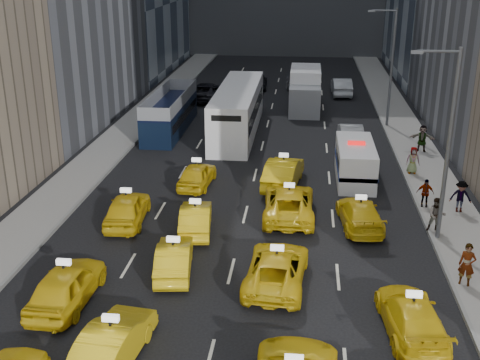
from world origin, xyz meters
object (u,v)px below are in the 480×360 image
Objects in this scene: city_bus at (238,110)px; pedestrian_0 at (467,265)px; nypd_van at (355,163)px; double_decker at (170,112)px; box_truck at (305,90)px.

city_bus is 7.52× the size of pedestrian_0.
pedestrian_0 is (3.56, -12.15, -0.03)m from nypd_van.
double_decker is at bearing 149.50° from pedestrian_0.
nypd_van is at bearing -33.45° from double_decker.
double_decker is 5.18m from city_bus.
box_truck is (10.13, 7.89, 0.24)m from double_decker.
double_decker reaches higher than nypd_van.
city_bus reaches higher than nypd_van.
double_decker is at bearing 151.29° from nypd_van.
box_truck is at bearing 61.41° from city_bus.
nypd_van is at bearing -45.93° from city_bus.
box_truck is at bearing 124.36° from pedestrian_0.
city_bus is at bearing 139.98° from pedestrian_0.
double_decker is at bearing -136.98° from box_truck.
city_bus reaches higher than double_decker.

